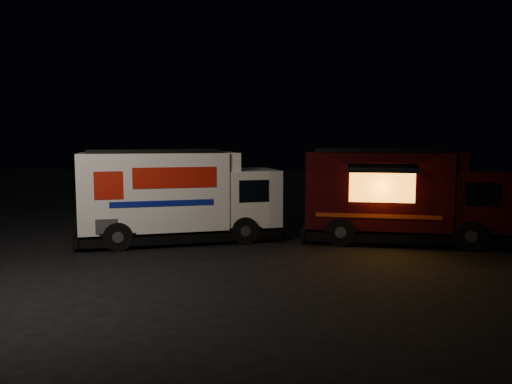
# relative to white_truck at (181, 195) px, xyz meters

# --- Properties ---
(ground) EXTENTS (80.00, 80.00, 0.00)m
(ground) POSITION_rel_white_truck_xyz_m (0.77, -2.80, -1.42)
(ground) COLOR black
(ground) RESTS_ON ground
(white_truck) EXTENTS (6.61, 3.91, 2.84)m
(white_truck) POSITION_rel_white_truck_xyz_m (0.00, 0.00, 0.00)
(white_truck) COLOR white
(white_truck) RESTS_ON ground
(red_truck) EXTENTS (6.40, 3.08, 2.86)m
(red_truck) POSITION_rel_white_truck_xyz_m (6.80, 0.19, 0.01)
(red_truck) COLOR #36090D
(red_truck) RESTS_ON ground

